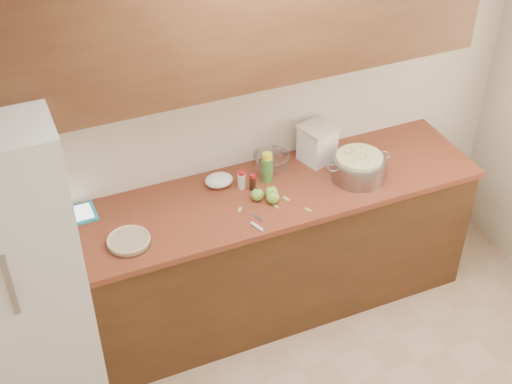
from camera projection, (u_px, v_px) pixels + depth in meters
name	position (u px, v px, depth m)	size (l,w,h in m)	color
room_shell	(412.00, 326.00, 2.81)	(3.60, 3.60, 3.60)	tan
counter_run	(262.00, 252.00, 4.40)	(2.64, 0.68, 0.92)	#4D2A15
upper_cabinets	(251.00, 15.00, 3.61)	(2.60, 0.34, 0.70)	brown
fridge	(8.00, 267.00, 3.66)	(0.70, 0.70, 1.80)	silver
pie	(129.00, 241.00, 3.76)	(0.24, 0.24, 0.04)	silver
colander	(359.00, 167.00, 4.19)	(0.42, 0.31, 0.16)	gray
flour_canister	(317.00, 143.00, 4.32)	(0.24, 0.24, 0.24)	white
tablet	(75.00, 215.00, 3.95)	(0.23, 0.18, 0.02)	#269DBA
paring_knife	(257.00, 225.00, 3.88)	(0.08, 0.18, 0.02)	gray
lemon_bottle	(267.00, 168.00, 4.17)	(0.07, 0.07, 0.19)	#4C8C38
cinnamon_shaker	(242.00, 180.00, 4.13)	(0.05, 0.05, 0.12)	beige
vanilla_bottle	(253.00, 182.00, 4.12)	(0.04, 0.04, 0.10)	black
mixing_bowl	(271.00, 159.00, 4.31)	(0.22, 0.22, 0.08)	silver
paper_towel	(219.00, 180.00, 4.16)	(0.17, 0.14, 0.07)	white
apple_left	(257.00, 195.00, 4.05)	(0.07, 0.07, 0.09)	#78AC38
apple_center	(271.00, 192.00, 4.06)	(0.07, 0.07, 0.09)	#78AC38
apple_front	(273.00, 197.00, 4.02)	(0.08, 0.08, 0.09)	#78AC38
peel_a	(240.00, 210.00, 4.00)	(0.04, 0.02, 0.00)	#8CB357
peel_b	(308.00, 210.00, 3.99)	(0.04, 0.02, 0.00)	#8CB357
peel_c	(286.00, 199.00, 4.08)	(0.05, 0.02, 0.00)	#8CB357
peel_d	(276.00, 206.00, 4.02)	(0.03, 0.01, 0.00)	#8CB357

